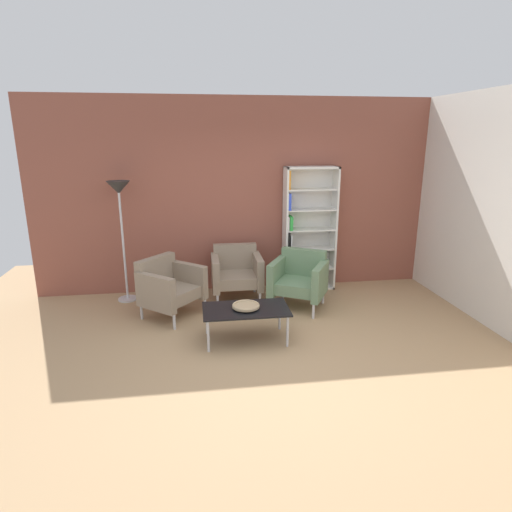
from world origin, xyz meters
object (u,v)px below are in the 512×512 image
object	(u,v)px
coffee_table_low	(246,311)
armchair_by_bookshelf	(236,272)
armchair_near_window	(299,278)
floor_lamp_torchiere	(120,202)
armchair_corner_red	(169,286)
bookshelf_tall	(306,230)
decorative_bowl	(246,306)

from	to	relation	value
coffee_table_low	armchair_by_bookshelf	size ratio (longest dim) A/B	1.28
coffee_table_low	armchair_by_bookshelf	world-z (taller)	armchair_by_bookshelf
armchair_near_window	floor_lamp_torchiere	distance (m)	2.72
armchair_corner_red	bookshelf_tall	bearing A→B (deg)	-27.46
decorative_bowl	floor_lamp_torchiere	size ratio (longest dim) A/B	0.18
bookshelf_tall	floor_lamp_torchiere	world-z (taller)	bookshelf_tall
coffee_table_low	bookshelf_tall	bearing A→B (deg)	55.92
armchair_near_window	floor_lamp_torchiere	size ratio (longest dim) A/B	0.54
coffee_table_low	armchair_near_window	world-z (taller)	armchair_near_window
armchair_by_bookshelf	armchair_corner_red	size ratio (longest dim) A/B	0.82
armchair_by_bookshelf	floor_lamp_torchiere	distance (m)	1.91
bookshelf_tall	coffee_table_low	world-z (taller)	bookshelf_tall
decorative_bowl	armchair_corner_red	bearing A→B (deg)	136.61
armchair_corner_red	floor_lamp_torchiere	distance (m)	1.39
coffee_table_low	floor_lamp_torchiere	bearing A→B (deg)	135.61
coffee_table_low	floor_lamp_torchiere	size ratio (longest dim) A/B	0.57
armchair_by_bookshelf	armchair_corner_red	xyz separation A→B (m)	(-0.95, -0.49, 0.00)
armchair_by_bookshelf	bookshelf_tall	bearing A→B (deg)	16.93
bookshelf_tall	armchair_by_bookshelf	distance (m)	1.28
bookshelf_tall	decorative_bowl	bearing A→B (deg)	-124.08
armchair_by_bookshelf	armchair_near_window	xyz separation A→B (m)	(0.84, -0.42, 0.00)
armchair_near_window	armchair_corner_red	size ratio (longest dim) A/B	0.98
armchair_by_bookshelf	armchair_corner_red	bearing A→B (deg)	-152.16
floor_lamp_torchiere	coffee_table_low	bearing A→B (deg)	-44.39
armchair_corner_red	armchair_near_window	bearing A→B (deg)	-46.93
armchair_corner_red	coffee_table_low	bearing A→B (deg)	-92.53
bookshelf_tall	decorative_bowl	xyz separation A→B (m)	(-1.15, -1.70, -0.50)
armchair_near_window	armchair_corner_red	bearing A→B (deg)	-148.51
coffee_table_low	armchair_corner_red	world-z (taller)	armchair_corner_red
armchair_near_window	floor_lamp_torchiere	bearing A→B (deg)	-164.50
coffee_table_low	armchair_corner_red	size ratio (longest dim) A/B	1.05
bookshelf_tall	decorative_bowl	size ratio (longest dim) A/B	5.94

